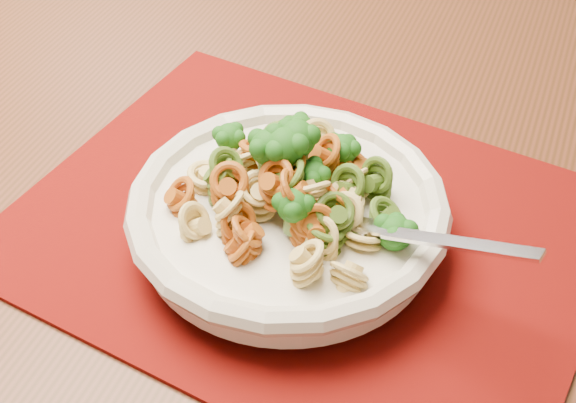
% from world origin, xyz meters
% --- Properties ---
extents(dining_table, '(1.31, 0.89, 0.73)m').
position_xyz_m(dining_table, '(0.59, -0.35, 0.62)').
color(dining_table, '#562918').
rests_on(dining_table, ground).
extents(placemat, '(0.46, 0.37, 0.00)m').
position_xyz_m(placemat, '(0.58, -0.46, 0.73)').
color(placemat, '#650C04').
rests_on(placemat, dining_table).
extents(pasta_bowl, '(0.24, 0.24, 0.05)m').
position_xyz_m(pasta_bowl, '(0.57, -0.47, 0.76)').
color(pasta_bowl, beige).
rests_on(pasta_bowl, placemat).
extents(pasta_broccoli_heap, '(0.20, 0.20, 0.06)m').
position_xyz_m(pasta_broccoli_heap, '(0.57, -0.47, 0.78)').
color(pasta_broccoli_heap, '#E1B96F').
rests_on(pasta_broccoli_heap, pasta_bowl).
extents(fork, '(0.18, 0.05, 0.08)m').
position_xyz_m(fork, '(0.63, -0.48, 0.77)').
color(fork, silver).
rests_on(fork, pasta_bowl).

